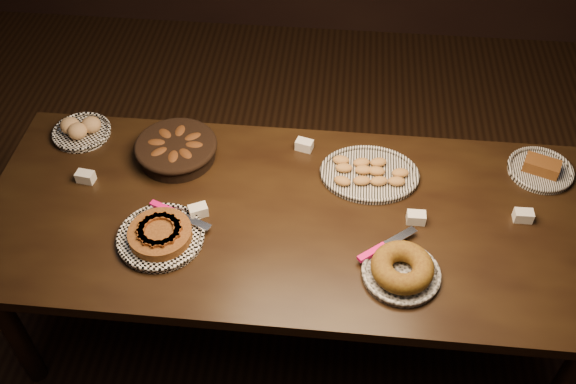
# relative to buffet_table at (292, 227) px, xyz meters

# --- Properties ---
(ground) EXTENTS (5.00, 5.00, 0.00)m
(ground) POSITION_rel_buffet_table_xyz_m (0.00, 0.00, -0.68)
(ground) COLOR black
(ground) RESTS_ON ground
(buffet_table) EXTENTS (2.40, 1.00, 0.75)m
(buffet_table) POSITION_rel_buffet_table_xyz_m (0.00, 0.00, 0.00)
(buffet_table) COLOR black
(buffet_table) RESTS_ON ground
(apple_tart_plate) EXTENTS (0.34, 0.33, 0.06)m
(apple_tart_plate) POSITION_rel_buffet_table_xyz_m (-0.47, -0.17, 0.10)
(apple_tart_plate) COLOR white
(apple_tart_plate) RESTS_ON buffet_table
(madeleine_platter) EXTENTS (0.40, 0.32, 0.05)m
(madeleine_platter) POSITION_rel_buffet_table_xyz_m (0.29, 0.24, 0.09)
(madeleine_platter) COLOR black
(madeleine_platter) RESTS_ON buffet_table
(bundt_cake_plate) EXTENTS (0.30, 0.36, 0.09)m
(bundt_cake_plate) POSITION_rel_buffet_table_xyz_m (0.41, -0.25, 0.11)
(bundt_cake_plate) COLOR black
(bundt_cake_plate) RESTS_ON buffet_table
(croissant_basket) EXTENTS (0.34, 0.34, 0.09)m
(croissant_basket) POSITION_rel_buffet_table_xyz_m (-0.51, 0.27, 0.12)
(croissant_basket) COLOR black
(croissant_basket) RESTS_ON buffet_table
(bread_roll_plate) EXTENTS (0.25, 0.25, 0.08)m
(bread_roll_plate) POSITION_rel_buffet_table_xyz_m (-0.95, 0.37, 0.10)
(bread_roll_plate) COLOR white
(bread_roll_plate) RESTS_ON buffet_table
(loaf_plate) EXTENTS (0.27, 0.27, 0.06)m
(loaf_plate) POSITION_rel_buffet_table_xyz_m (0.99, 0.33, 0.09)
(loaf_plate) COLOR black
(loaf_plate) RESTS_ON buffet_table
(tent_cards) EXTENTS (1.79, 0.48, 0.04)m
(tent_cards) POSITION_rel_buffet_table_xyz_m (0.03, 0.10, 0.10)
(tent_cards) COLOR white
(tent_cards) RESTS_ON buffet_table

